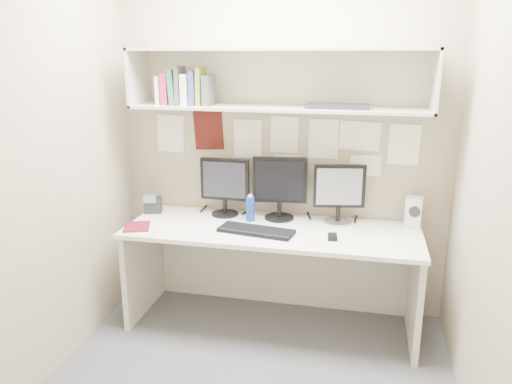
% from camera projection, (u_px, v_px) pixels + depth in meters
% --- Properties ---
extents(floor, '(2.40, 2.00, 0.01)m').
position_uv_depth(floor, '(251.00, 378.00, 3.00)').
color(floor, '#47474C').
rests_on(floor, ground).
extents(wall_back, '(2.40, 0.02, 2.60)m').
position_uv_depth(wall_back, '(282.00, 137.00, 3.59)').
color(wall_back, gray).
rests_on(wall_back, ground).
extents(wall_front, '(2.40, 0.02, 2.60)m').
position_uv_depth(wall_front, '(184.00, 230.00, 1.71)').
color(wall_front, gray).
rests_on(wall_front, ground).
extents(wall_left, '(0.02, 2.00, 2.60)m').
position_uv_depth(wall_left, '(50.00, 157.00, 2.90)').
color(wall_left, gray).
rests_on(wall_left, ground).
extents(wall_right, '(0.02, 2.00, 2.60)m').
position_uv_depth(wall_right, '(493.00, 179.00, 2.40)').
color(wall_right, gray).
rests_on(wall_right, ground).
extents(desk, '(2.00, 0.70, 0.73)m').
position_uv_depth(desk, '(272.00, 277.00, 3.51)').
color(desk, white).
rests_on(desk, floor).
extents(overhead_hutch, '(2.00, 0.38, 0.40)m').
position_uv_depth(overhead_hutch, '(279.00, 79.00, 3.34)').
color(overhead_hutch, beige).
rests_on(overhead_hutch, wall_back).
extents(pinned_papers, '(1.92, 0.01, 0.48)m').
position_uv_depth(pinned_papers, '(282.00, 144.00, 3.60)').
color(pinned_papers, white).
rests_on(pinned_papers, wall_back).
extents(monitor_left, '(0.36, 0.20, 0.42)m').
position_uv_depth(monitor_left, '(225.00, 184.00, 3.64)').
color(monitor_left, black).
rests_on(monitor_left, desk).
extents(monitor_center, '(0.39, 0.21, 0.45)m').
position_uv_depth(monitor_center, '(280.00, 185.00, 3.55)').
color(monitor_center, black).
rests_on(monitor_center, desk).
extents(monitor_right, '(0.36, 0.20, 0.42)m').
position_uv_depth(monitor_right, '(339.00, 191.00, 3.47)').
color(monitor_right, '#A5A5AA').
rests_on(monitor_right, desk).
extents(keyboard, '(0.53, 0.26, 0.02)m').
position_uv_depth(keyboard, '(256.00, 231.00, 3.32)').
color(keyboard, black).
rests_on(keyboard, desk).
extents(mouse, '(0.07, 0.10, 0.03)m').
position_uv_depth(mouse, '(332.00, 237.00, 3.21)').
color(mouse, black).
rests_on(mouse, desk).
extents(speaker, '(0.12, 0.13, 0.21)m').
position_uv_depth(speaker, '(414.00, 212.00, 3.40)').
color(speaker, silver).
rests_on(speaker, desk).
extents(blue_bottle, '(0.06, 0.06, 0.19)m').
position_uv_depth(blue_bottle, '(250.00, 209.00, 3.53)').
color(blue_bottle, navy).
rests_on(blue_bottle, desk).
extents(maroon_notebook, '(0.23, 0.25, 0.01)m').
position_uv_depth(maroon_notebook, '(137.00, 227.00, 3.42)').
color(maroon_notebook, '#5C0F1D').
rests_on(maroon_notebook, desk).
extents(desk_phone, '(0.15, 0.14, 0.15)m').
position_uv_depth(desk_phone, '(153.00, 205.00, 3.74)').
color(desk_phone, black).
rests_on(desk_phone, desk).
extents(book_stack, '(0.38, 0.16, 0.26)m').
position_uv_depth(book_stack, '(186.00, 88.00, 3.41)').
color(book_stack, white).
rests_on(book_stack, overhead_hutch).
extents(hutch_tray, '(0.41, 0.16, 0.03)m').
position_uv_depth(hutch_tray, '(337.00, 106.00, 3.22)').
color(hutch_tray, black).
rests_on(hutch_tray, overhead_hutch).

